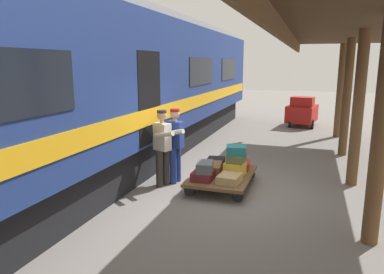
# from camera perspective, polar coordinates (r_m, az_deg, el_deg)

# --- Properties ---
(ground_plane) EXTENTS (60.00, 60.00, 0.00)m
(ground_plane) POSITION_cam_1_polar(r_m,az_deg,el_deg) (7.66, 7.07, -8.97)
(ground_plane) COLOR slate
(platform_canopy) EXTENTS (3.20, 14.90, 3.56)m
(platform_canopy) POSITION_cam_1_polar(r_m,az_deg,el_deg) (7.12, 26.82, 14.92)
(platform_canopy) COLOR brown
(platform_canopy) RESTS_ON ground_plane
(train_car) EXTENTS (3.02, 21.90, 4.00)m
(train_car) POSITION_cam_1_polar(r_m,az_deg,el_deg) (8.55, -15.95, 7.01)
(train_car) COLOR navy
(train_car) RESTS_ON ground_plane
(luggage_cart) EXTENTS (1.26, 1.89, 0.30)m
(luggage_cart) POSITION_cam_1_polar(r_m,az_deg,el_deg) (7.96, 4.82, -6.20)
(luggage_cart) COLOR brown
(luggage_cart) RESTS_ON ground_plane
(suitcase_maroon_trunk) EXTENTS (0.42, 0.49, 0.18)m
(suitcase_maroon_trunk) POSITION_cam_1_polar(r_m,az_deg,el_deg) (7.51, 1.77, -6.19)
(suitcase_maroon_trunk) COLOR maroon
(suitcase_maroon_trunk) RESTS_ON luggage_cart
(suitcase_yellow_case) EXTENTS (0.44, 0.54, 0.30)m
(suitcase_yellow_case) POSITION_cam_1_polar(r_m,az_deg,el_deg) (7.84, 6.86, -5.04)
(suitcase_yellow_case) COLOR gold
(suitcase_yellow_case) RESTS_ON luggage_cart
(suitcase_black_hardshell) EXTENTS (0.43, 0.48, 0.20)m
(suitcase_black_hardshell) POSITION_cam_1_polar(r_m,az_deg,el_deg) (8.46, 3.81, -4.06)
(suitcase_black_hardshell) COLOR black
(suitcase_black_hardshell) RESTS_ON luggage_cart
(suitcase_red_plastic) EXTENTS (0.48, 0.54, 0.17)m
(suitcase_red_plastic) POSITION_cam_1_polar(r_m,az_deg,el_deg) (8.35, 7.58, -4.49)
(suitcase_red_plastic) COLOR #AD231E
(suitcase_red_plastic) RESTS_ON luggage_cart
(suitcase_brown_leather) EXTENTS (0.58, 0.70, 0.21)m
(suitcase_brown_leather) POSITION_cam_1_polar(r_m,az_deg,el_deg) (7.98, 2.85, -5.01)
(suitcase_brown_leather) COLOR brown
(suitcase_brown_leather) RESTS_ON luggage_cart
(suitcase_tan_vintage) EXTENTS (0.48, 0.56, 0.17)m
(suitcase_tan_vintage) POSITION_cam_1_polar(r_m,az_deg,el_deg) (7.38, 6.02, -6.64)
(suitcase_tan_vintage) COLOR tan
(suitcase_tan_vintage) RESTS_ON luggage_cart
(suitcase_slate_roller) EXTENTS (0.42, 0.56, 0.21)m
(suitcase_slate_roller) POSITION_cam_1_polar(r_m,az_deg,el_deg) (7.44, 2.04, -4.79)
(suitcase_slate_roller) COLOR #4C515B
(suitcase_slate_roller) RESTS_ON suitcase_maroon_trunk
(suitcase_olive_duffel) EXTENTS (0.38, 0.48, 0.16)m
(suitcase_olive_duffel) POSITION_cam_1_polar(r_m,az_deg,el_deg) (7.78, 7.09, -3.42)
(suitcase_olive_duffel) COLOR brown
(suitcase_olive_duffel) RESTS_ON suitcase_yellow_case
(suitcase_teal_softside) EXTENTS (0.48, 0.48, 0.20)m
(suitcase_teal_softside) POSITION_cam_1_polar(r_m,az_deg,el_deg) (7.74, 7.04, -2.11)
(suitcase_teal_softside) COLOR #1E666B
(suitcase_teal_softside) RESTS_ON suitcase_olive_duffel
(porter_in_overalls) EXTENTS (0.70, 0.49, 1.70)m
(porter_in_overalls) POSITION_cam_1_polar(r_m,az_deg,el_deg) (8.08, -2.84, -0.96)
(porter_in_overalls) COLOR navy
(porter_in_overalls) RESTS_ON ground_plane
(porter_by_door) EXTENTS (0.74, 0.59, 1.70)m
(porter_by_door) POSITION_cam_1_polar(r_m,az_deg,el_deg) (7.85, -4.66, -1.36)
(porter_by_door) COLOR #332D28
(porter_by_door) RESTS_ON ground_plane
(baggage_tug) EXTENTS (1.37, 1.86, 1.30)m
(baggage_tug) POSITION_cam_1_polar(r_m,az_deg,el_deg) (16.25, 17.16, 3.87)
(baggage_tug) COLOR #B21E19
(baggage_tug) RESTS_ON ground_plane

